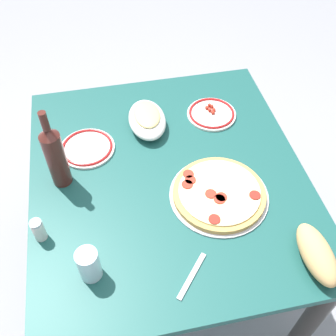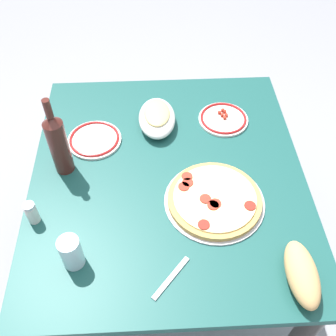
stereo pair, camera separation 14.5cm
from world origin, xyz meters
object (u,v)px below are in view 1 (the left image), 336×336
object	(u,v)px
water_glass	(89,265)
wine_bottle	(55,156)
baked_pasta_dish	(147,119)
spice_shaker	(39,230)
side_plate_near	(212,114)
dining_table	(168,193)
bread_loaf	(317,254)
pepperoni_pizza	(219,193)
side_plate_far	(87,148)

from	to	relation	value
water_glass	wine_bottle	bearing A→B (deg)	10.79
baked_pasta_dish	spice_shaker	bearing A→B (deg)	136.50
side_plate_near	spice_shaker	world-z (taller)	spice_shaker
dining_table	bread_loaf	bearing A→B (deg)	-139.74
baked_pasta_dish	water_glass	world-z (taller)	water_glass
pepperoni_pizza	spice_shaker	distance (m)	0.62
pepperoni_pizza	side_plate_near	xyz separation A→B (m)	(0.42, -0.09, -0.01)
wine_bottle	side_plate_far	bearing A→B (deg)	-35.31
water_glass	spice_shaker	world-z (taller)	water_glass
dining_table	wine_bottle	distance (m)	0.47
dining_table	wine_bottle	xyz separation A→B (m)	(0.04, 0.38, 0.26)
wine_bottle	water_glass	distance (m)	0.40
pepperoni_pizza	wine_bottle	distance (m)	0.58
baked_pasta_dish	bread_loaf	xyz separation A→B (m)	(-0.71, -0.41, 0.00)
pepperoni_pizza	side_plate_far	distance (m)	0.55
side_plate_near	wine_bottle	bearing A→B (deg)	110.47
pepperoni_pizza	side_plate_near	bearing A→B (deg)	-12.29
dining_table	side_plate_near	distance (m)	0.40
water_glass	side_plate_near	distance (m)	0.84
side_plate_far	bread_loaf	distance (m)	0.91
baked_pasta_dish	side_plate_far	distance (m)	0.27
side_plate_near	baked_pasta_dish	bearing A→B (deg)	92.26
pepperoni_pizza	side_plate_far	size ratio (longest dim) A/B	1.64
side_plate_near	spice_shaker	distance (m)	0.85
wine_bottle	spice_shaker	distance (m)	0.26
baked_pasta_dish	side_plate_near	size ratio (longest dim) A/B	1.16
side_plate_far	dining_table	bearing A→B (deg)	-122.86
baked_pasta_dish	water_glass	size ratio (longest dim) A/B	2.01
dining_table	baked_pasta_dish	xyz separation A→B (m)	(0.27, 0.03, 0.16)
side_plate_near	side_plate_far	distance (m)	0.54
water_glass	bread_loaf	xyz separation A→B (m)	(-0.10, -0.68, -0.02)
side_plate_far	spice_shaker	world-z (taller)	spice_shaker
dining_table	baked_pasta_dish	distance (m)	0.32
baked_pasta_dish	wine_bottle	xyz separation A→B (m)	(-0.22, 0.35, 0.09)
bread_loaf	spice_shaker	bearing A→B (deg)	72.80
dining_table	pepperoni_pizza	world-z (taller)	pepperoni_pizza
baked_pasta_dish	bread_loaf	bearing A→B (deg)	-150.23
water_glass	side_plate_far	bearing A→B (deg)	-2.69
side_plate_near	side_plate_far	bearing A→B (deg)	100.16
water_glass	side_plate_far	xyz separation A→B (m)	(0.53, -0.02, -0.05)
pepperoni_pizza	wine_bottle	xyz separation A→B (m)	(0.18, 0.54, 0.12)
bread_loaf	spice_shaker	xyz separation A→B (m)	(0.26, 0.84, 0.00)
wine_bottle	bread_loaf	world-z (taller)	wine_bottle
wine_bottle	side_plate_near	distance (m)	0.69
dining_table	spice_shaker	size ratio (longest dim) A/B	13.06
dining_table	spice_shaker	world-z (taller)	spice_shaker
pepperoni_pizza	spice_shaker	world-z (taller)	spice_shaker
wine_bottle	side_plate_near	xyz separation A→B (m)	(0.24, -0.63, -0.13)
baked_pasta_dish	side_plate_far	xyz separation A→B (m)	(-0.08, 0.25, -0.03)
baked_pasta_dish	wine_bottle	size ratio (longest dim) A/B	0.73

